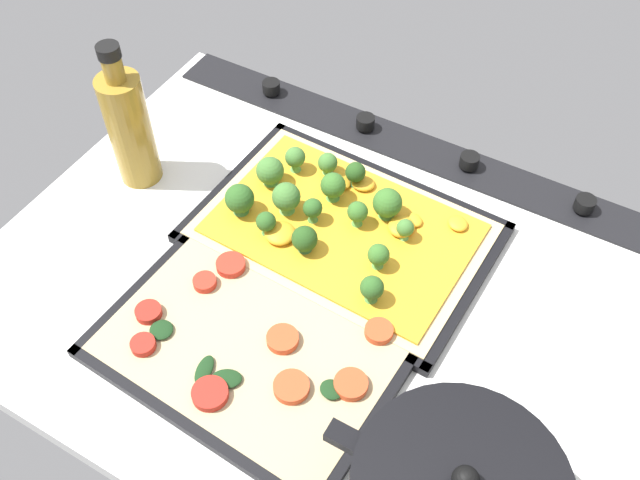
{
  "coord_description": "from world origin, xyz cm",
  "views": [
    {
      "loc": [
        -26.01,
        45.5,
        72.94
      ],
      "look_at": [
        1.26,
        -2.23,
        5.79
      ],
      "focal_mm": 39.71,
      "sensor_mm": 36.0,
      "label": 1
    }
  ],
  "objects_px": {
    "baking_tray_front": "(343,234)",
    "oil_bottle": "(129,127)",
    "veggie_pizza_back": "(252,344)",
    "broccoli_pizza": "(335,221)",
    "baking_tray_back": "(252,346)"
  },
  "relations": [
    {
      "from": "baking_tray_back",
      "to": "oil_bottle",
      "type": "bearing_deg",
      "value": -28.72
    },
    {
      "from": "veggie_pizza_back",
      "to": "baking_tray_front",
      "type": "bearing_deg",
      "value": -92.68
    },
    {
      "from": "broccoli_pizza",
      "to": "oil_bottle",
      "type": "relative_size",
      "value": 1.67
    },
    {
      "from": "baking_tray_front",
      "to": "oil_bottle",
      "type": "bearing_deg",
      "value": 7.86
    },
    {
      "from": "baking_tray_front",
      "to": "broccoli_pizza",
      "type": "bearing_deg",
      "value": -7.32
    },
    {
      "from": "broccoli_pizza",
      "to": "veggie_pizza_back",
      "type": "xyz_separation_m",
      "value": [
        -0.0,
        0.21,
        -0.01
      ]
    },
    {
      "from": "veggie_pizza_back",
      "to": "oil_bottle",
      "type": "distance_m",
      "value": 0.35
    },
    {
      "from": "baking_tray_front",
      "to": "broccoli_pizza",
      "type": "height_order",
      "value": "broccoli_pizza"
    },
    {
      "from": "baking_tray_back",
      "to": "oil_bottle",
      "type": "height_order",
      "value": "oil_bottle"
    },
    {
      "from": "broccoli_pizza",
      "to": "baking_tray_back",
      "type": "bearing_deg",
      "value": 90.73
    },
    {
      "from": "baking_tray_front",
      "to": "oil_bottle",
      "type": "distance_m",
      "value": 0.32
    },
    {
      "from": "baking_tray_front",
      "to": "baking_tray_back",
      "type": "distance_m",
      "value": 0.2
    },
    {
      "from": "baking_tray_front",
      "to": "veggie_pizza_back",
      "type": "bearing_deg",
      "value": 87.32
    },
    {
      "from": "baking_tray_back",
      "to": "broccoli_pizza",
      "type": "bearing_deg",
      "value": -89.27
    },
    {
      "from": "oil_bottle",
      "to": "baking_tray_back",
      "type": "bearing_deg",
      "value": 151.28
    }
  ]
}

